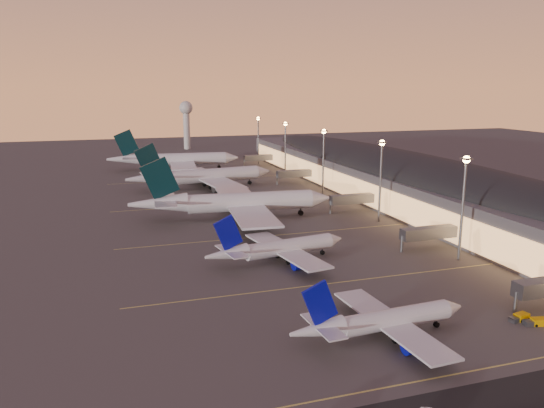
# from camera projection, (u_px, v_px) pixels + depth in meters

# --- Properties ---
(ground) EXTENTS (700.00, 700.00, 0.00)m
(ground) POSITION_uv_depth(u_px,v_px,m) (324.00, 275.00, 120.17)
(ground) COLOR #43403D
(airliner_narrow_south) EXTENTS (33.48, 29.93, 11.96)m
(airliner_narrow_south) POSITION_uv_depth(u_px,v_px,m) (381.00, 321.00, 89.60)
(airliner_narrow_south) COLOR silver
(airliner_narrow_south) RESTS_ON ground
(airliner_narrow_north) EXTENTS (37.19, 33.58, 13.30)m
(airliner_narrow_north) POSITION_uv_depth(u_px,v_px,m) (278.00, 249.00, 128.60)
(airliner_narrow_north) COLOR silver
(airliner_narrow_north) RESTS_ON ground
(airliner_wide_near) EXTENTS (65.49, 59.89, 20.94)m
(airliner_wide_near) POSITION_uv_depth(u_px,v_px,m) (233.00, 203.00, 170.38)
(airliner_wide_near) COLOR silver
(airliner_wide_near) RESTS_ON ground
(airliner_wide_mid) EXTENTS (62.83, 57.75, 20.11)m
(airliner_wide_mid) POSITION_uv_depth(u_px,v_px,m) (202.00, 176.00, 221.90)
(airliner_wide_mid) COLOR silver
(airliner_wide_mid) RESTS_ON ground
(airliner_wide_far) EXTENTS (66.39, 60.82, 21.23)m
(airliner_wide_far) POSITION_uv_depth(u_px,v_px,m) (174.00, 159.00, 271.17)
(airliner_wide_far) COLOR silver
(airliner_wide_far) RESTS_ON ground
(terminal_building) EXTENTS (56.35, 255.00, 17.46)m
(terminal_building) POSITION_uv_depth(u_px,v_px,m) (398.00, 175.00, 204.13)
(terminal_building) COLOR #505055
(terminal_building) RESTS_ON ground
(light_masts) EXTENTS (2.20, 217.20, 25.90)m
(light_masts) POSITION_uv_depth(u_px,v_px,m) (346.00, 157.00, 187.56)
(light_masts) COLOR slate
(light_masts) RESTS_ON ground
(radar_tower) EXTENTS (9.00, 9.00, 32.50)m
(radar_tower) POSITION_uv_depth(u_px,v_px,m) (186.00, 117.00, 360.03)
(radar_tower) COLOR silver
(radar_tower) RESTS_ON ground
(lane_markings) EXTENTS (90.00, 180.36, 0.00)m
(lane_markings) POSITION_uv_depth(u_px,v_px,m) (271.00, 231.00, 157.34)
(lane_markings) COLOR #D8C659
(lane_markings) RESTS_ON ground
(baggage_tug_a) EXTENTS (4.44, 2.54, 1.25)m
(baggage_tug_a) POSITION_uv_depth(u_px,v_px,m) (536.00, 322.00, 95.07)
(baggage_tug_a) COLOR #E09F00
(baggage_tug_a) RESTS_ON ground
(baggage_tug_b) EXTENTS (4.31, 2.34, 1.22)m
(baggage_tug_b) POSITION_uv_depth(u_px,v_px,m) (520.00, 317.00, 96.97)
(baggage_tug_b) COLOR #E09F00
(baggage_tug_b) RESTS_ON ground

